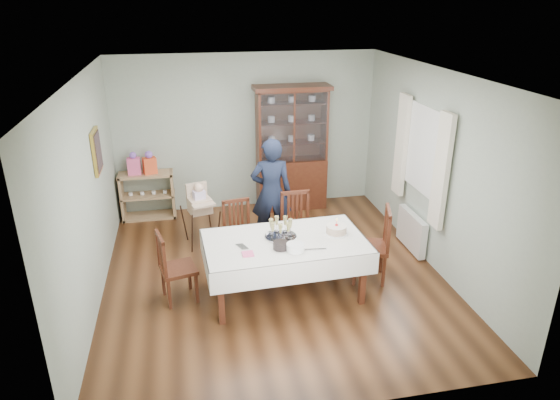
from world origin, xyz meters
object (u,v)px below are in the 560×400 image
object	(u,v)px
sideboard	(148,195)
chair_end_left	(178,280)
high_chair	(201,220)
champagne_tray	(281,232)
chair_far_left	(240,246)
gift_bag_orange	(150,163)
gift_bag_pink	(134,164)
woman	(271,193)
chair_end_right	(370,258)
chair_far_right	(298,240)
dining_table	(285,267)
china_cabinet	(292,147)
birthday_cake	(336,230)

from	to	relation	value
sideboard	chair_end_left	bearing A→B (deg)	-79.96
high_chair	champagne_tray	bearing A→B (deg)	-74.55
chair_far_left	gift_bag_orange	world-z (taller)	gift_bag_orange
high_chair	gift_bag_pink	bearing A→B (deg)	116.47
woman	gift_bag_orange	bearing A→B (deg)	-31.22
chair_end_right	high_chair	world-z (taller)	chair_end_right
sideboard	gift_bag_orange	size ratio (longest dim) A/B	2.32
woman	chair_end_left	bearing A→B (deg)	47.66
chair_end_right	woman	xyz separation A→B (m)	(-1.11, 1.27, 0.53)
champagne_tray	chair_end_right	bearing A→B (deg)	2.23
chair_far_right	chair_end_right	xyz separation A→B (m)	(0.83, -0.73, 0.01)
chair_far_right	champagne_tray	size ratio (longest dim) A/B	2.42
chair_end_right	woman	bearing A→B (deg)	-121.82
dining_table	chair_end_left	distance (m)	1.35
chair_far_right	gift_bag_pink	world-z (taller)	gift_bag_pink
chair_end_left	woman	xyz separation A→B (m)	(1.42, 1.27, 0.56)
chair_far_left	chair_end_right	bearing A→B (deg)	-34.12
china_cabinet	woman	size ratio (longest dim) A/B	1.30
dining_table	high_chair	distance (m)	1.91
champagne_tray	sideboard	bearing A→B (deg)	123.23
sideboard	champagne_tray	distance (m)	3.26
chair_end_left	birthday_cake	xyz separation A→B (m)	(2.01, -0.07, 0.54)
chair_far_left	gift_bag_pink	xyz separation A→B (m)	(-1.51, 1.89, 0.70)
chair_far_left	woman	bearing A→B (deg)	34.26
china_cabinet	chair_end_left	xyz separation A→B (m)	(-2.03, -2.63, -0.85)
chair_end_left	gift_bag_pink	bearing A→B (deg)	0.35
birthday_cake	gift_bag_orange	xyz separation A→B (m)	(-2.40, 2.71, 0.16)
champagne_tray	gift_bag_orange	bearing A→B (deg)	122.11
dining_table	woman	world-z (taller)	woman
dining_table	gift_bag_pink	size ratio (longest dim) A/B	5.30
chair_end_left	champagne_tray	xyz separation A→B (m)	(1.30, -0.05, 0.56)
china_cabinet	gift_bag_pink	xyz separation A→B (m)	(-2.67, 0.00, -0.15)
china_cabinet	chair_end_right	bearing A→B (deg)	-79.21
china_cabinet	chair_far_left	world-z (taller)	china_cabinet
dining_table	champagne_tray	distance (m)	0.46
gift_bag_orange	woman	bearing A→B (deg)	-37.02
china_cabinet	chair_far_left	distance (m)	2.37
birthday_cake	chair_far_right	bearing A→B (deg)	110.90
chair_far_right	birthday_cake	distance (m)	1.01
chair_end_left	high_chair	bearing A→B (deg)	-26.86
chair_far_left	champagne_tray	size ratio (longest dim) A/B	2.28
high_chair	china_cabinet	bearing A→B (deg)	18.52
chair_far_right	china_cabinet	bearing A→B (deg)	78.93
woman	birthday_cake	distance (m)	1.47
chair_end_left	woman	distance (m)	1.99
china_cabinet	birthday_cake	distance (m)	2.73
chair_far_right	gift_bag_orange	world-z (taller)	gift_bag_orange
chair_end_right	gift_bag_orange	world-z (taller)	gift_bag_orange
sideboard	birthday_cake	size ratio (longest dim) A/B	2.99
chair_end_right	gift_bag_orange	distance (m)	3.99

